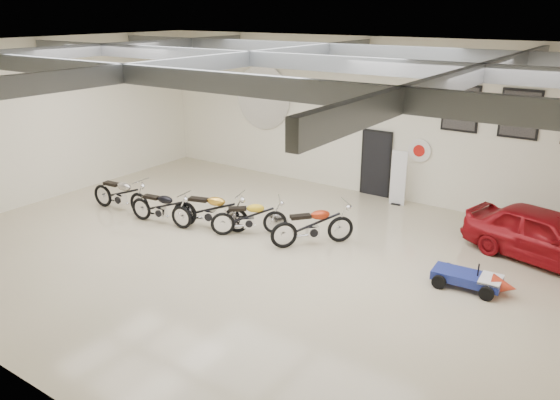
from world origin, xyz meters
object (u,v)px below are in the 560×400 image
Objects in this scene: motorcycle_black at (161,206)px; motorcycle_gold at (210,209)px; motorcycle_silver at (120,193)px; banner_stand at (398,177)px; motorcycle_yellow at (249,216)px; vintage_car at (546,236)px; go_kart at (474,276)px; motorcycle_red at (313,224)px.

motorcycle_gold is (1.39, 0.52, 0.05)m from motorcycle_black.
banner_stand is at bearing 34.24° from motorcycle_silver.
banner_stand is at bearing 38.24° from motorcycle_gold.
vintage_car reaches higher than motorcycle_yellow.
motorcycle_black is 2.64m from motorcycle_yellow.
go_kart is at bearing 172.34° from vintage_car.
motorcycle_gold reaches higher than motorcycle_red.
go_kart is (8.41, 1.13, -0.21)m from motorcycle_black.
vintage_car reaches higher than motorcycle_gold.
motorcycle_yellow is at bearing 179.82° from go_kart.
banner_stand reaches higher than motorcycle_gold.
motorcycle_yellow is at bearing -1.42° from motorcycle_gold.
banner_stand is 4.88m from vintage_car.
motorcycle_silver is 10.24m from go_kart.
motorcycle_gold is 2.97m from motorcycle_red.
motorcycle_gold reaches higher than motorcycle_yellow.
motorcycle_silver is at bearing 121.77° from vintage_car.
banner_stand is 0.88× the size of motorcycle_yellow.
motorcycle_silver is 11.68m from vintage_car.
motorcycle_black is at bearing -175.65° from go_kart.
motorcycle_silver reaches higher than go_kart.
vintage_car is at bearing 13.34° from motorcycle_black.
motorcycle_red is 4.13m from go_kart.
motorcycle_black is 0.92× the size of motorcycle_gold.
banner_stand is 1.00× the size of go_kart.
motorcycle_silver is 0.99× the size of motorcycle_red.
motorcycle_gold reaches higher than motorcycle_black.
banner_stand is 0.80× the size of motorcycle_gold.
motorcycle_black is 8.49m from go_kart.
motorcycle_yellow is 0.92× the size of motorcycle_red.
motorcycle_silver is at bearing 172.18° from motorcycle_gold.
motorcycle_yellow is 7.39m from vintage_car.
motorcycle_silver is 1.06× the size of motorcycle_black.
motorcycle_black is at bearing 125.13° from vintage_car.
motorcycle_silver is at bearing -177.34° from go_kart.
motorcycle_gold is at bearing 13.23° from motorcycle_black.
banner_stand reaches higher than motorcycle_red.
motorcycle_yellow reaches higher than go_kart.
motorcycle_black is 1.48m from motorcycle_gold.
motorcycle_black is at bearing -175.51° from motorcycle_gold.
motorcycle_gold is 1.11× the size of motorcycle_yellow.
vintage_car is (8.00, 3.00, 0.08)m from motorcycle_gold.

